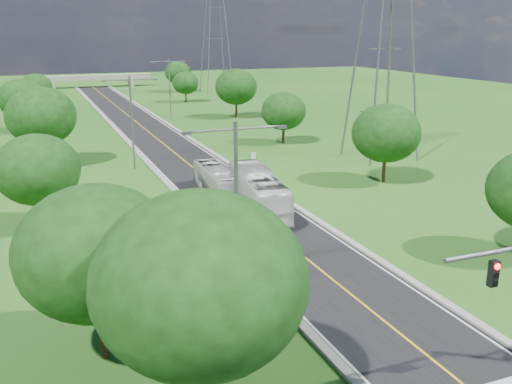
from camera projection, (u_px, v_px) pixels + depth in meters
ground at (159, 141)px, 77.96m from camera, size 260.00×260.00×0.00m
road at (150, 133)px, 83.31m from camera, size 8.00×150.00×0.06m
curb_left at (121, 135)px, 81.78m from camera, size 0.50×150.00×0.22m
curb_right at (179, 131)px, 84.80m from camera, size 0.50×150.00×0.22m
speed_limit_sign at (253, 159)px, 59.70m from camera, size 0.55×0.09×2.40m
overpass at (92, 78)px, 148.75m from camera, size 30.00×3.00×3.20m
streetlight_near_left at (236, 195)px, 31.32m from camera, size 5.90×0.25×10.00m
streetlight_mid_left at (132, 114)px, 60.79m from camera, size 5.90×0.25×10.00m
streetlight_far_right at (170, 84)px, 94.53m from camera, size 5.90×0.25×10.00m
power_tower_near at (385, 36)px, 64.06m from camera, size 9.00×6.40×28.00m
power_tower_far at (215, 32)px, 132.47m from camera, size 9.00×6.40×28.00m
tree_la at (96, 252)px, 25.09m from camera, size 7.14×7.14×8.30m
tree_lb at (37, 170)px, 42.41m from camera, size 6.30×6.30×7.33m
tree_lc at (41, 116)px, 62.16m from camera, size 7.56×7.56×8.79m
tree_ld at (22, 99)px, 83.06m from camera, size 6.72×6.72×7.82m
tree_le at (36, 87)px, 105.55m from camera, size 5.88×5.88×6.84m
tree_lf at (200, 283)px, 20.62m from camera, size 7.98×7.98×9.28m
tree_rb at (386, 133)px, 55.49m from camera, size 6.72×6.72×7.82m
tree_rc at (284, 111)px, 74.95m from camera, size 5.88×5.88×6.84m
tree_rd at (236, 87)px, 96.84m from camera, size 7.14×7.14×8.30m
tree_re at (186, 83)px, 117.73m from camera, size 5.46×5.46×6.35m
tree_rf at (178, 73)px, 136.67m from camera, size 6.30×6.30×7.33m
bus_outbound at (257, 191)px, 47.39m from camera, size 4.64×12.38×3.37m
bus_inbound at (217, 181)px, 51.85m from camera, size 2.73×9.75×2.69m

